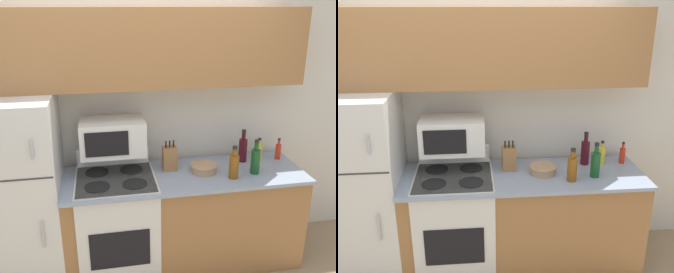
% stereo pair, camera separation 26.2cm
% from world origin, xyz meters
% --- Properties ---
extents(wall_back, '(8.00, 0.05, 2.55)m').
position_xyz_m(wall_back, '(0.00, 0.70, 1.27)').
color(wall_back, silver).
rests_on(wall_back, ground_plane).
extents(lower_cabinets, '(2.04, 0.67, 0.89)m').
position_xyz_m(lower_cabinets, '(0.36, 0.31, 0.45)').
color(lower_cabinets, '#9E6B3D').
rests_on(lower_cabinets, ground_plane).
extents(refrigerator, '(0.71, 0.69, 1.61)m').
position_xyz_m(refrigerator, '(-1.02, 0.33, 0.80)').
color(refrigerator, silver).
rests_on(refrigerator, ground_plane).
extents(upper_cabinets, '(2.75, 0.33, 0.62)m').
position_xyz_m(upper_cabinets, '(0.00, 0.51, 1.92)').
color(upper_cabinets, '#9E6B3D').
rests_on(upper_cabinets, refrigerator).
extents(stove, '(0.65, 0.65, 1.06)m').
position_xyz_m(stove, '(-0.23, 0.30, 0.47)').
color(stove, silver).
rests_on(stove, ground_plane).
extents(microwave, '(0.53, 0.33, 0.29)m').
position_xyz_m(microwave, '(-0.23, 0.44, 1.21)').
color(microwave, silver).
rests_on(microwave, stove).
extents(knife_block, '(0.12, 0.11, 0.27)m').
position_xyz_m(knife_block, '(0.24, 0.41, 1.00)').
color(knife_block, '#9E6B3D').
rests_on(knife_block, lower_cabinets).
extents(bowl, '(0.23, 0.23, 0.07)m').
position_xyz_m(bowl, '(0.52, 0.31, 0.93)').
color(bowl, tan).
rests_on(bowl, lower_cabinets).
extents(bottle_hot_sauce, '(0.05, 0.05, 0.20)m').
position_xyz_m(bottle_hot_sauce, '(1.27, 0.45, 0.97)').
color(bottle_hot_sauce, red).
rests_on(bottle_hot_sauce, lower_cabinets).
extents(bottle_wine_red, '(0.08, 0.08, 0.30)m').
position_xyz_m(bottle_wine_red, '(0.93, 0.46, 1.01)').
color(bottle_wine_red, '#470F19').
rests_on(bottle_wine_red, lower_cabinets).
extents(bottle_wine_green, '(0.08, 0.08, 0.30)m').
position_xyz_m(bottle_wine_green, '(0.94, 0.20, 1.01)').
color(bottle_wine_green, '#194C23').
rests_on(bottle_wine_green, lower_cabinets).
extents(bottle_whiskey, '(0.08, 0.08, 0.28)m').
position_xyz_m(bottle_whiskey, '(0.73, 0.15, 1.00)').
color(bottle_whiskey, brown).
rests_on(bottle_whiskey, lower_cabinets).
extents(bottle_cooking_spray, '(0.06, 0.06, 0.22)m').
position_xyz_m(bottle_cooking_spray, '(1.08, 0.44, 0.98)').
color(bottle_cooking_spray, gold).
rests_on(bottle_cooking_spray, lower_cabinets).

